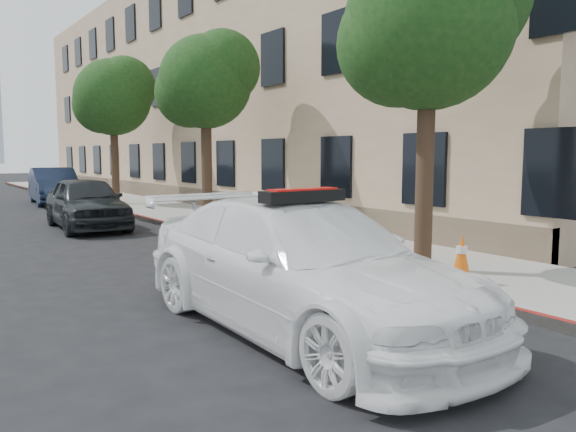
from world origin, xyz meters
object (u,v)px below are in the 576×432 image
(police_car, at_px, (303,265))
(fire_hydrant, at_px, (306,233))
(parked_car_far, at_px, (54,186))
(parked_car_mid, at_px, (87,203))
(traffic_cone, at_px, (461,259))

(police_car, bearing_deg, fire_hydrant, 52.47)
(parked_car_far, bearing_deg, police_car, -89.31)
(fire_hydrant, bearing_deg, parked_car_far, 69.14)
(parked_car_mid, xyz_separation_m, traffic_cone, (2.57, -10.98, -0.22))
(parked_car_far, relative_size, traffic_cone, 6.13)
(parked_car_mid, height_order, fire_hydrant, parked_car_mid)
(parked_car_far, xyz_separation_m, fire_hydrant, (1.15, -16.33, -0.24))
(fire_hydrant, distance_m, traffic_cone, 3.60)
(police_car, distance_m, fire_hydrant, 4.57)
(police_car, height_order, parked_car_mid, police_car)
(police_car, height_order, parked_car_far, police_car)
(fire_hydrant, height_order, traffic_cone, fire_hydrant)
(traffic_cone, bearing_deg, fire_hydrant, 94.57)
(parked_car_far, height_order, fire_hydrant, parked_car_far)
(traffic_cone, bearing_deg, parked_car_mid, 103.18)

